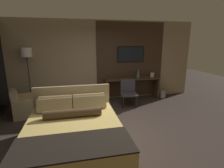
# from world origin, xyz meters

# --- Properties ---
(ground_plane) EXTENTS (16.00, 16.00, 0.00)m
(ground_plane) POSITION_xyz_m (0.00, 0.00, 0.00)
(ground_plane) COLOR #332823
(wall_back_tv_panel) EXTENTS (7.20, 0.09, 2.80)m
(wall_back_tv_panel) POSITION_xyz_m (0.17, 2.59, 1.40)
(wall_back_tv_panel) COLOR tan
(wall_back_tv_panel) RESTS_ON ground_plane
(bed) EXTENTS (1.77, 2.18, 1.06)m
(bed) POSITION_xyz_m (-0.91, -0.47, 0.35)
(bed) COLOR #33281E
(bed) RESTS_ON ground_plane
(desk) EXTENTS (1.99, 0.48, 0.79)m
(desk) POSITION_xyz_m (1.20, 2.33, 0.54)
(desk) COLOR #422D1E
(desk) RESTS_ON ground_plane
(tv) EXTENTS (0.99, 0.04, 0.56)m
(tv) POSITION_xyz_m (1.20, 2.52, 1.63)
(tv) COLOR black
(desk_chair) EXTENTS (0.58, 0.57, 0.86)m
(desk_chair) POSITION_xyz_m (0.88, 1.69, 0.50)
(desk_chair) COLOR #38333D
(desk_chair) RESTS_ON ground_plane
(armchair_by_window) EXTENTS (1.00, 1.02, 0.78)m
(armchair_by_window) POSITION_xyz_m (-2.20, 1.62, 0.26)
(armchair_by_window) COLOR #998460
(armchair_by_window) RESTS_ON ground_plane
(floor_lamp) EXTENTS (0.34, 0.34, 1.89)m
(floor_lamp) POSITION_xyz_m (-2.25, 2.34, 1.60)
(floor_lamp) COLOR #282623
(floor_lamp) RESTS_ON ground_plane
(vase_tall) EXTENTS (0.13, 0.13, 0.36)m
(vase_tall) POSITION_xyz_m (1.46, 2.38, 0.97)
(vase_tall) COLOR #4C706B
(vase_tall) RESTS_ON desk
(vase_short) EXTENTS (0.15, 0.15, 0.15)m
(vase_short) POSITION_xyz_m (2.03, 2.40, 0.86)
(vase_short) COLOR silver
(vase_short) RESTS_ON desk
(waste_bin) EXTENTS (0.22, 0.22, 0.28)m
(waste_bin) POSITION_xyz_m (2.39, 2.17, 0.14)
(waste_bin) COLOR gray
(waste_bin) RESTS_ON ground_plane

